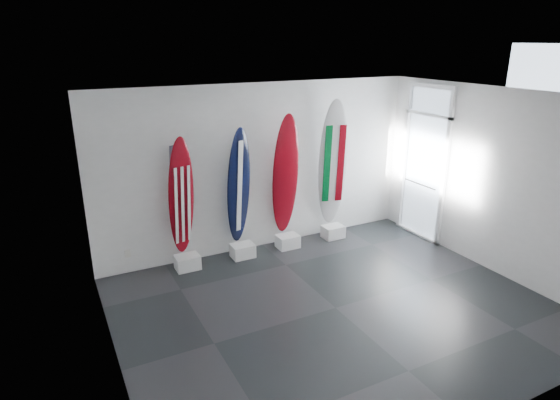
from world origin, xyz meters
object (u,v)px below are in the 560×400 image
surfboard_navy (239,187)px  surfboard_swiss (285,175)px  surfboard_italy (333,164)px  surfboard_usa (181,197)px

surfboard_navy → surfboard_swiss: bearing=-13.8°
surfboard_swiss → surfboard_italy: (1.00, 0.00, 0.09)m
surfboard_navy → surfboard_swiss: (0.91, 0.00, 0.08)m
surfboard_navy → surfboard_swiss: 0.91m
surfboard_navy → surfboard_italy: surfboard_italy is taller
surfboard_usa → surfboard_italy: size_ratio=0.83×
surfboard_swiss → surfboard_italy: surfboard_italy is taller
surfboard_usa → surfboard_italy: 2.93m
surfboard_swiss → surfboard_navy: bearing=-179.3°
surfboard_usa → surfboard_navy: surfboard_navy is taller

